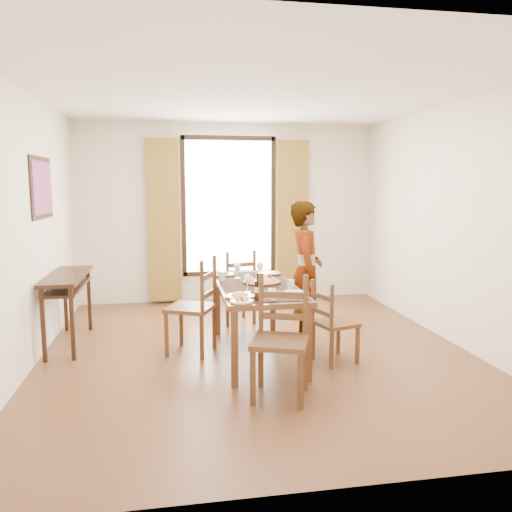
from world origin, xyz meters
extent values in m
plane|color=#492817|center=(0.00, 0.00, 0.00)|extent=(5.00, 5.00, 0.00)
cube|color=silver|center=(0.00, 2.50, 1.35)|extent=(4.50, 0.10, 2.70)
cube|color=silver|center=(0.00, -2.50, 1.35)|extent=(4.50, 0.10, 2.70)
cube|color=silver|center=(-2.25, 0.00, 1.35)|extent=(0.10, 5.00, 2.70)
cube|color=silver|center=(2.25, 0.00, 1.35)|extent=(0.10, 5.00, 2.70)
cube|color=white|center=(0.00, 0.00, 2.72)|extent=(4.50, 5.00, 0.04)
cube|color=white|center=(0.00, 2.47, 1.45)|extent=(1.30, 0.04, 2.00)
cube|color=olive|center=(-0.98, 2.41, 1.25)|extent=(0.48, 0.10, 2.40)
cube|color=olive|center=(0.98, 2.41, 1.25)|extent=(0.48, 0.10, 2.40)
cube|color=black|center=(-2.24, 0.60, 1.75)|extent=(0.02, 0.86, 0.66)
cube|color=red|center=(-2.23, 0.60, 1.75)|extent=(0.01, 0.76, 0.56)
cube|color=black|center=(-2.03, 0.60, 0.78)|extent=(0.38, 1.20, 0.04)
cube|color=black|center=(-2.03, 0.60, 0.66)|extent=(0.34, 1.10, 0.03)
cube|color=black|center=(-2.17, 0.05, 0.38)|extent=(0.04, 0.04, 0.76)
cube|color=black|center=(-2.17, 1.15, 0.38)|extent=(0.04, 0.04, 0.76)
cube|color=black|center=(-1.89, 0.05, 0.38)|extent=(0.04, 0.04, 0.76)
cube|color=black|center=(-1.89, 1.15, 0.38)|extent=(0.04, 0.04, 0.76)
cube|color=brown|center=(-0.02, -0.11, 0.72)|extent=(0.79, 1.71, 0.05)
cube|color=black|center=(-0.02, -0.11, 0.75)|extent=(0.73, 1.57, 0.01)
cube|color=brown|center=(-0.35, -0.90, 0.35)|extent=(0.06, 0.06, 0.70)
cube|color=brown|center=(-0.35, 0.69, 0.35)|extent=(0.06, 0.06, 0.70)
cube|color=brown|center=(0.32, -0.90, 0.35)|extent=(0.06, 0.06, 0.70)
cube|color=brown|center=(0.32, 0.69, 0.35)|extent=(0.06, 0.06, 0.70)
cube|color=#58311D|center=(-0.69, 0.10, 0.49)|extent=(0.60, 0.60, 0.04)
cube|color=#58311D|center=(-0.79, 0.35, 0.24)|extent=(0.04, 0.04, 0.49)
cube|color=#58311D|center=(-0.44, 0.19, 0.24)|extent=(0.04, 0.04, 0.49)
cube|color=#58311D|center=(-0.95, 0.00, 0.24)|extent=(0.04, 0.04, 0.49)
cube|color=#58311D|center=(-0.60, -0.16, 0.24)|extent=(0.04, 0.04, 0.49)
cube|color=#58311D|center=(-0.43, 0.19, 0.76)|extent=(0.04, 0.04, 0.54)
cube|color=#58311D|center=(-0.59, -0.17, 0.76)|extent=(0.04, 0.04, 0.54)
cube|color=#58311D|center=(-0.51, 0.01, 0.65)|extent=(0.19, 0.37, 0.05)
cube|color=#58311D|center=(-0.51, 0.01, 0.84)|extent=(0.19, 0.37, 0.05)
cube|color=#58311D|center=(-0.07, 1.20, 0.45)|extent=(0.51, 0.51, 0.04)
cube|color=#58311D|center=(0.07, 1.42, 0.23)|extent=(0.04, 0.04, 0.45)
cube|color=#58311D|center=(0.15, 1.06, 0.23)|extent=(0.04, 0.04, 0.45)
cube|color=#58311D|center=(-0.29, 1.33, 0.23)|extent=(0.04, 0.04, 0.45)
cube|color=#58311D|center=(-0.20, 0.98, 0.23)|extent=(0.04, 0.04, 0.45)
cube|color=#58311D|center=(0.16, 1.05, 0.71)|extent=(0.04, 0.04, 0.50)
cube|color=#58311D|center=(-0.20, 0.97, 0.71)|extent=(0.04, 0.04, 0.50)
cube|color=#58311D|center=(-0.02, 1.01, 0.61)|extent=(0.36, 0.11, 0.05)
cube|color=#58311D|center=(-0.02, 1.01, 0.79)|extent=(0.36, 0.11, 0.05)
cube|color=#58311D|center=(-0.01, -1.19, 0.49)|extent=(0.58, 0.58, 0.04)
cube|color=#58311D|center=(-0.26, -1.30, 0.24)|extent=(0.04, 0.04, 0.49)
cube|color=#58311D|center=(-0.12, -0.94, 0.24)|extent=(0.04, 0.04, 0.49)
cube|color=#58311D|center=(0.11, -1.44, 0.24)|extent=(0.04, 0.04, 0.49)
cube|color=#58311D|center=(0.24, -1.07, 0.24)|extent=(0.04, 0.04, 0.49)
cube|color=#58311D|center=(-0.12, -0.93, 0.75)|extent=(0.04, 0.04, 0.54)
cube|color=#58311D|center=(0.25, -1.06, 0.75)|extent=(0.04, 0.04, 0.54)
cube|color=#58311D|center=(0.06, -1.00, 0.65)|extent=(0.37, 0.16, 0.05)
cube|color=#58311D|center=(0.06, -1.00, 0.84)|extent=(0.37, 0.16, 0.05)
cube|color=#58311D|center=(0.73, -0.43, 0.40)|extent=(0.47, 0.47, 0.04)
cube|color=#58311D|center=(0.93, -0.54, 0.20)|extent=(0.04, 0.04, 0.40)
cube|color=#58311D|center=(0.63, -0.63, 0.20)|extent=(0.04, 0.04, 0.40)
cube|color=#58311D|center=(0.84, -0.23, 0.20)|extent=(0.04, 0.04, 0.40)
cube|color=#58311D|center=(0.53, -0.33, 0.20)|extent=(0.04, 0.04, 0.40)
cube|color=#58311D|center=(0.62, -0.64, 0.62)|extent=(0.03, 0.03, 0.44)
cube|color=#58311D|center=(0.53, -0.33, 0.62)|extent=(0.03, 0.03, 0.44)
cube|color=#58311D|center=(0.57, -0.49, 0.53)|extent=(0.12, 0.31, 0.04)
cube|color=#58311D|center=(0.57, -0.49, 0.69)|extent=(0.12, 0.31, 0.04)
imported|color=gray|center=(0.62, 0.29, 0.80)|extent=(0.73, 0.61, 1.60)
cylinder|color=silver|center=(0.28, -0.41, 0.81)|extent=(0.07, 0.07, 0.10)
cylinder|color=silver|center=(-0.34, 0.16, 0.81)|extent=(0.07, 0.07, 0.10)
cylinder|color=silver|center=(0.00, -0.82, 0.81)|extent=(0.07, 0.07, 0.10)
camera|label=1|loc=(-0.88, -5.10, 1.79)|focal=35.00mm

